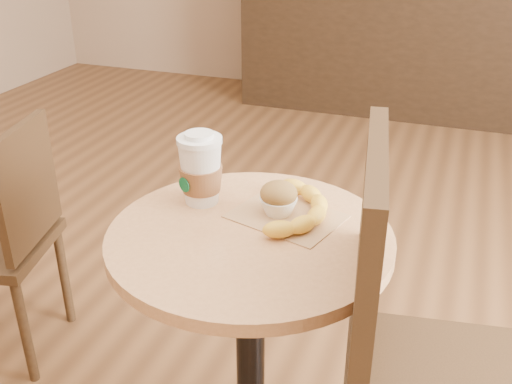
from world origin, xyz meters
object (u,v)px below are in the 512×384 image
(chair_right, at_px, (425,376))
(coffee_cup, at_px, (201,172))
(banana, at_px, (300,209))
(chair_left, at_px, (5,235))
(cafe_table, at_px, (250,320))
(muffin, at_px, (279,198))

(chair_right, height_order, coffee_cup, chair_right)
(banana, bearing_deg, chair_left, 171.15)
(cafe_table, distance_m, banana, 0.30)
(muffin, bearing_deg, chair_right, -30.31)
(chair_right, bearing_deg, banana, 47.07)
(muffin, bearing_deg, cafe_table, -108.59)
(chair_right, relative_size, muffin, 11.78)
(chair_right, xyz_separation_m, muffin, (-0.38, 0.22, 0.22))
(cafe_table, bearing_deg, muffin, 71.41)
(chair_left, xyz_separation_m, muffin, (0.94, -0.10, 0.34))
(cafe_table, xyz_separation_m, chair_left, (-0.91, 0.20, -0.06))
(cafe_table, height_order, chair_right, chair_right)
(chair_right, distance_m, coffee_cup, 0.66)
(chair_left, relative_size, chair_right, 0.78)
(banana, bearing_deg, coffee_cup, 177.83)
(cafe_table, distance_m, chair_right, 0.43)
(chair_left, height_order, banana, chair_left)
(coffee_cup, bearing_deg, chair_right, 3.85)
(chair_right, bearing_deg, chair_left, 67.45)
(chair_left, relative_size, banana, 2.86)
(muffin, bearing_deg, chair_left, 173.68)
(chair_left, bearing_deg, chair_right, 63.10)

